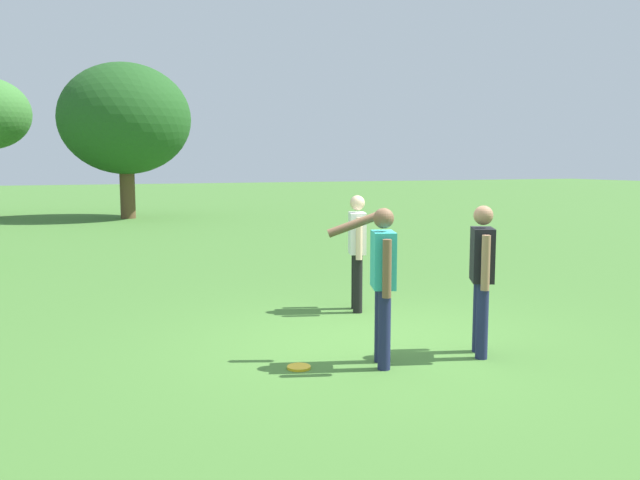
# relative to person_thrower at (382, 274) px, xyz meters

# --- Properties ---
(ground_plane) EXTENTS (120.00, 120.00, 0.00)m
(ground_plane) POSITION_rel_person_thrower_xyz_m (0.30, 0.68, -0.96)
(ground_plane) COLOR #447530
(person_thrower) EXTENTS (0.62, 0.77, 1.64)m
(person_thrower) POSITION_rel_person_thrower_xyz_m (0.00, 0.00, 0.00)
(person_thrower) COLOR #1E234C
(person_thrower) RESTS_ON ground
(person_catcher) EXTENTS (0.34, 0.58, 1.64)m
(person_catcher) POSITION_rel_person_thrower_xyz_m (0.90, 2.40, -0.02)
(person_catcher) COLOR black
(person_catcher) RESTS_ON ground
(person_bystander) EXTENTS (0.38, 0.55, 1.64)m
(person_bystander) POSITION_rel_person_thrower_xyz_m (1.17, -0.09, -0.02)
(person_bystander) COLOR #1E234C
(person_bystander) RESTS_ON ground
(frisbee) EXTENTS (0.24, 0.24, 0.03)m
(frisbee) POSITION_rel_person_thrower_xyz_m (-0.82, 0.24, -0.95)
(frisbee) COLOR yellow
(frisbee) RESTS_ON ground
(tree_far_right) EXTENTS (4.82, 4.82, 5.75)m
(tree_far_right) POSITION_rel_person_thrower_xyz_m (-0.17, 19.80, 2.72)
(tree_far_right) COLOR brown
(tree_far_right) RESTS_ON ground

